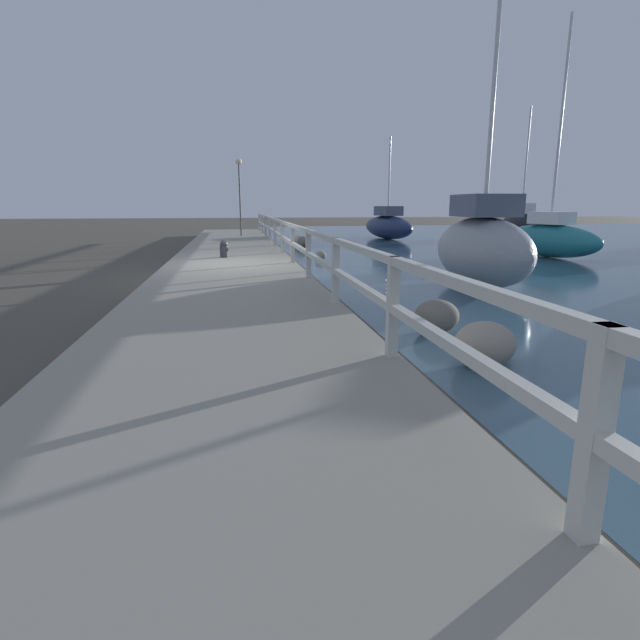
# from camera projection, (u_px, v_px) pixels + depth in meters

# --- Properties ---
(ground_plane) EXTENTS (120.00, 120.00, 0.00)m
(ground_plane) POSITION_uv_depth(u_px,v_px,m) (232.00, 277.00, 12.36)
(ground_plane) COLOR #4C473D
(dock_walkway) EXTENTS (3.23, 36.00, 0.34)m
(dock_walkway) POSITION_uv_depth(u_px,v_px,m) (232.00, 270.00, 12.33)
(dock_walkway) COLOR gray
(dock_walkway) RESTS_ON ground
(railing) EXTENTS (0.10, 32.50, 0.95)m
(railing) POSITION_uv_depth(u_px,v_px,m) (293.00, 236.00, 12.39)
(railing) COLOR beige
(railing) RESTS_ON dock_walkway
(boulder_near_dock) EXTENTS (0.37, 0.33, 0.28)m
(boulder_near_dock) POSITION_uv_depth(u_px,v_px,m) (321.00, 256.00, 16.29)
(boulder_near_dock) COLOR slate
(boulder_near_dock) RESTS_ON ground
(boulder_upstream) EXTENTS (0.66, 0.59, 0.49)m
(boulder_upstream) POSITION_uv_depth(u_px,v_px,m) (298.00, 241.00, 21.26)
(boulder_upstream) COLOR gray
(boulder_upstream) RESTS_ON ground
(boulder_water_edge) EXTENTS (0.62, 0.56, 0.47)m
(boulder_water_edge) POSITION_uv_depth(u_px,v_px,m) (437.00, 316.00, 6.97)
(boulder_water_edge) COLOR #666056
(boulder_water_edge) RESTS_ON ground
(boulder_downstream) EXTENTS (0.62, 0.55, 0.46)m
(boulder_downstream) POSITION_uv_depth(u_px,v_px,m) (303.00, 242.00, 21.17)
(boulder_downstream) COLOR #666056
(boulder_downstream) RESTS_ON ground
(boulder_mid_strip) EXTENTS (0.67, 0.61, 0.51)m
(boulder_mid_strip) POSITION_uv_depth(u_px,v_px,m) (485.00, 344.00, 5.49)
(boulder_mid_strip) COLOR gray
(boulder_mid_strip) RESTS_ON ground
(mooring_bollard) EXTENTS (0.23, 0.23, 0.47)m
(mooring_bollard) POSITION_uv_depth(u_px,v_px,m) (224.00, 249.00, 13.71)
(mooring_bollard) COLOR #333338
(mooring_bollard) RESTS_ON dock_walkway
(dock_lamp) EXTENTS (0.29, 0.29, 3.48)m
(dock_lamp) POSITION_uv_depth(u_px,v_px,m) (239.00, 177.00, 22.83)
(dock_lamp) COLOR #514C47
(dock_lamp) RESTS_ON dock_walkway
(sailboat_gray) EXTENTS (1.68, 3.73, 5.76)m
(sailboat_gray) POSITION_uv_depth(u_px,v_px,m) (482.00, 248.00, 10.81)
(sailboat_gray) COLOR gray
(sailboat_gray) RESTS_ON water_surface
(sailboat_teal) EXTENTS (2.02, 4.28, 7.58)m
(sailboat_teal) POSITION_uv_depth(u_px,v_px,m) (549.00, 238.00, 17.01)
(sailboat_teal) COLOR #1E707A
(sailboat_teal) RESTS_ON water_surface
(sailboat_navy) EXTENTS (1.84, 5.65, 5.14)m
(sailboat_navy) POSITION_uv_depth(u_px,v_px,m) (388.00, 226.00, 26.34)
(sailboat_navy) COLOR #192347
(sailboat_navy) RESTS_ON water_surface
(sailboat_black) EXTENTS (1.42, 3.52, 6.92)m
(sailboat_black) POSITION_uv_depth(u_px,v_px,m) (521.00, 223.00, 28.05)
(sailboat_black) COLOR black
(sailboat_black) RESTS_ON water_surface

